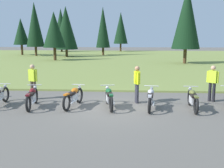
% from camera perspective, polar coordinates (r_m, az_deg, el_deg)
% --- Properties ---
extents(ground_plane, '(140.00, 140.00, 0.00)m').
position_cam_1_polar(ground_plane, '(11.43, -0.20, -4.97)').
color(ground_plane, '#605B54').
extents(grass_moorland, '(80.00, 44.00, 0.10)m').
position_cam_1_polar(grass_moorland, '(36.41, 2.61, 5.34)').
color(grass_moorland, olive).
rests_on(grass_moorland, ground).
extents(forest_treeline, '(39.04, 28.05, 8.50)m').
position_cam_1_polar(forest_treeline, '(42.04, -0.68, 12.07)').
color(forest_treeline, '#47331E').
rests_on(forest_treeline, ground).
extents(motorcycle_maroon, '(0.65, 2.09, 0.88)m').
position_cam_1_polar(motorcycle_maroon, '(11.83, -16.57, -2.69)').
color(motorcycle_maroon, black).
rests_on(motorcycle_maroon, ground).
extents(motorcycle_orange, '(0.66, 2.08, 0.88)m').
position_cam_1_polar(motorcycle_orange, '(11.53, -8.16, -2.69)').
color(motorcycle_orange, black).
rests_on(motorcycle_orange, ground).
extents(motorcycle_british_green, '(0.71, 2.08, 0.88)m').
position_cam_1_polar(motorcycle_british_green, '(11.28, -0.62, -2.88)').
color(motorcycle_british_green, black).
rests_on(motorcycle_british_green, ground).
extents(motorcycle_silver, '(0.62, 2.10, 0.88)m').
position_cam_1_polar(motorcycle_silver, '(11.22, 8.18, -3.05)').
color(motorcycle_silver, black).
rests_on(motorcycle_silver, ground).
extents(motorcycle_olive, '(0.62, 2.10, 0.88)m').
position_cam_1_polar(motorcycle_olive, '(11.48, 16.75, -3.07)').
color(motorcycle_olive, black).
rests_on(motorcycle_olive, ground).
extents(rider_near_row_end, '(0.28, 0.54, 1.67)m').
position_cam_1_polar(rider_near_row_end, '(12.07, 5.31, 0.39)').
color(rider_near_row_end, '#2D2D38').
rests_on(rider_near_row_end, ground).
extents(rider_with_back_turned, '(0.51, 0.35, 1.67)m').
position_cam_1_polar(rider_with_back_turned, '(13.28, -16.42, 0.90)').
color(rider_with_back_turned, '#4C4233').
rests_on(rider_with_back_turned, ground).
extents(rider_checking_bike, '(0.48, 0.38, 1.67)m').
position_cam_1_polar(rider_checking_bike, '(13.11, 20.52, 0.56)').
color(rider_checking_bike, black).
rests_on(rider_checking_bike, ground).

